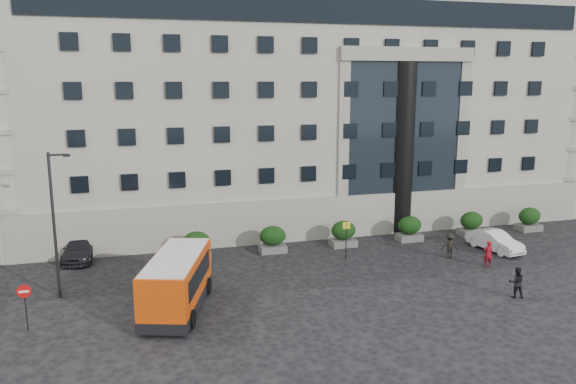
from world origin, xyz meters
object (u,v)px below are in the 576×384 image
object	(u,v)px
hedge_e	(471,223)
parked_car_d	(1,239)
pedestrian_c	(450,246)
hedge_f	(529,219)
hedge_a	(196,245)
parked_car_c	(79,249)
hedge_d	(410,228)
pedestrian_a	(488,254)
red_truck	(10,212)
no_entry_sign	(25,298)
bus_stop_sign	(346,234)
street_lamp	(55,220)
white_taxi	(495,241)
pedestrian_b	(516,282)
hedge_c	(343,233)
hedge_b	(273,239)
minibus	(177,280)

from	to	relation	value
hedge_e	parked_car_d	xyz separation A→B (m)	(-33.80, 6.17, -0.29)
pedestrian_c	hedge_f	bearing A→B (deg)	-144.74
hedge_a	parked_car_c	world-z (taller)	hedge_a
hedge_a	hedge_f	bearing A→B (deg)	0.00
parked_car_c	parked_car_d	distance (m)	6.88
hedge_d	hedge_f	size ratio (longest dim) A/B	1.00
hedge_d	pedestrian_a	distance (m)	6.93
red_truck	no_entry_sign	bearing A→B (deg)	-86.67
hedge_e	red_truck	world-z (taller)	red_truck
pedestrian_c	no_entry_sign	bearing A→B (deg)	20.76
parked_car_c	bus_stop_sign	bearing A→B (deg)	-12.67
hedge_d	no_entry_sign	distance (m)	26.15
street_lamp	white_taxi	bearing A→B (deg)	1.95
hedge_f	red_truck	xyz separation A→B (m)	(-39.17, 10.63, 0.66)
hedge_a	hedge_f	distance (m)	26.00
red_truck	pedestrian_b	distance (m)	36.63
hedge_a	bus_stop_sign	size ratio (longest dim) A/B	0.73
street_lamp	no_entry_sign	size ratio (longest dim) A/B	3.45
hedge_c	parked_car_d	xyz separation A→B (m)	(-23.40, 6.17, -0.29)
hedge_d	bus_stop_sign	xyz separation A→B (m)	(-6.10, -2.80, 0.80)
hedge_b	bus_stop_sign	xyz separation A→B (m)	(4.30, -2.80, 0.80)
parked_car_d	pedestrian_b	bearing A→B (deg)	-22.57
hedge_d	parked_car_c	world-z (taller)	hedge_d
hedge_b	parked_car_c	bearing A→B (deg)	170.89
hedge_e	parked_car_c	size ratio (longest dim) A/B	0.40
hedge_e	hedge_c	bearing A→B (deg)	180.00
minibus	parked_car_c	distance (m)	11.64
pedestrian_b	pedestrian_c	world-z (taller)	pedestrian_b
red_truck	pedestrian_b	world-z (taller)	red_truck
parked_car_c	hedge_c	bearing A→B (deg)	-3.28
hedge_d	red_truck	bearing A→B (deg)	159.72
parked_car_d	pedestrian_a	xyz separation A→B (m)	(30.64, -12.80, 0.20)
hedge_e	pedestrian_a	world-z (taller)	hedge_e
hedge_d	street_lamp	size ratio (longest dim) A/B	0.23
hedge_e	minibus	world-z (taller)	minibus
red_truck	pedestrian_c	xyz separation A→B (m)	(29.39, -15.07, -0.74)
red_truck	parked_car_c	world-z (taller)	red_truck
no_entry_sign	pedestrian_a	distance (m)	26.74
hedge_c	pedestrian_b	bearing A→B (deg)	-64.06
hedge_f	parked_car_d	distance (m)	39.49
bus_stop_sign	no_entry_sign	size ratio (longest dim) A/B	1.09
hedge_a	hedge_e	distance (m)	20.80
hedge_b	pedestrian_c	bearing A→B (deg)	-21.94
hedge_b	pedestrian_c	size ratio (longest dim) A/B	1.08
bus_stop_sign	white_taxi	size ratio (longest dim) A/B	0.60
hedge_f	street_lamp	xyz separation A→B (m)	(-33.94, -4.80, 3.44)
minibus	pedestrian_c	world-z (taller)	minibus
no_entry_sign	pedestrian_a	world-z (taller)	no_entry_sign
bus_stop_sign	parked_car_d	bearing A→B (deg)	158.26
no_entry_sign	red_truck	bearing A→B (deg)	102.10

